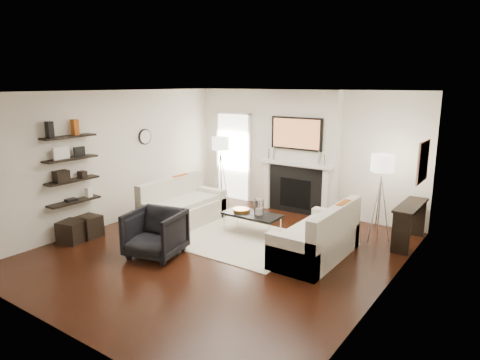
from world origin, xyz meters
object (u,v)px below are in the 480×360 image
Objects in this scene: coffee_table at (252,215)px; ottoman_near at (89,226)px; loveseat_right_base at (315,245)px; lamp_right_shade at (383,163)px; armchair at (155,231)px; lamp_left_shade at (221,143)px; loveseat_left_base at (184,214)px.

ottoman_near is at bearing -143.04° from coffee_table.
lamp_right_shade is at bearing 66.97° from loveseat_right_base.
armchair is (-2.22, -1.46, 0.22)m from loveseat_right_base.
loveseat_right_base is 2.66m from armchair.
lamp_left_shade is (-3.31, 1.76, 1.24)m from loveseat_right_base.
armchair is (0.74, -1.50, 0.22)m from loveseat_left_base.
loveseat_left_base is at bearing 58.50° from ottoman_near.
lamp_left_shade is at bearing 142.12° from coffee_table.
loveseat_left_base is 2.09× the size of armchair.
coffee_table is at bearing 167.62° from loveseat_right_base.
coffee_table is 2.56m from lamp_left_shade.
loveseat_right_base is 4.50× the size of lamp_right_shade.
loveseat_left_base is 1.54m from coffee_table.
lamp_left_shade is 1.00× the size of ottoman_near.
coffee_table is at bearing 53.65° from armchair.
armchair is at bearing -134.55° from lamp_right_shade.
ottoman_near is (-0.97, -1.58, -0.01)m from loveseat_left_base.
lamp_right_shade reaches higher than ottoman_near.
lamp_left_shade is (-1.09, 3.22, 1.02)m from armchair.
lamp_right_shade is (2.81, 2.86, 1.02)m from armchair.
lamp_right_shade is (0.59, 1.40, 1.24)m from loveseat_right_base.
loveseat_left_base is 1.85m from ottoman_near.
ottoman_near is at bearing -158.63° from loveseat_right_base.
lamp_right_shade reaches higher than loveseat_left_base.
lamp_right_shade reaches higher than armchair.
loveseat_left_base is 2.96m from loveseat_right_base.
armchair reaches higher than loveseat_right_base.
armchair reaches higher than ottoman_near.
loveseat_right_base is 2.09× the size of armchair.
lamp_right_shade is at bearing 20.91° from loveseat_left_base.
loveseat_left_base is 1.64× the size of coffee_table.
armchair is 1.72m from ottoman_near.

